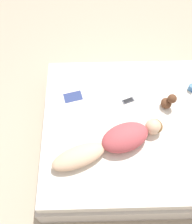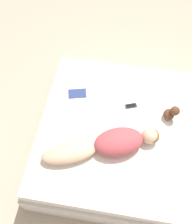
{
  "view_description": "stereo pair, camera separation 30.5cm",
  "coord_description": "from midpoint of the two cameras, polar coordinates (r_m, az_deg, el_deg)",
  "views": [
    {
      "loc": [
        1.5,
        -0.5,
        3.16
      ],
      "look_at": [
        -0.12,
        -0.45,
        0.57
      ],
      "focal_mm": 42.0,
      "sensor_mm": 36.0,
      "label": 1
    },
    {
      "loc": [
        1.48,
        -0.19,
        3.16
      ],
      "look_at": [
        -0.12,
        -0.45,
        0.57
      ],
      "focal_mm": 42.0,
      "sensor_mm": 36.0,
      "label": 2
    }
  ],
  "objects": [
    {
      "name": "bed",
      "position": [
        3.27,
        10.26,
        -6.05
      ],
      "size": [
        1.96,
        2.2,
        0.52
      ],
      "color": "beige",
      "rests_on": "ground_plane"
    },
    {
      "name": "ground_plane",
      "position": [
        3.51,
        9.61,
        -7.92
      ],
      "size": [
        12.0,
        12.0,
        0.0
      ],
      "primitive_type": "plane",
      "color": "#B7A88E"
    },
    {
      "name": "person",
      "position": [
        2.81,
        5.62,
        -7.28
      ],
      "size": [
        0.67,
        1.27,
        0.2
      ],
      "rotation": [
        0.0,
        0.0,
        0.38
      ],
      "color": "#DBB28E",
      "rests_on": "bed"
    },
    {
      "name": "cell_phone",
      "position": [
        3.19,
        10.34,
        1.12
      ],
      "size": [
        0.11,
        0.16,
        0.01
      ],
      "rotation": [
        0.0,
        0.0,
        0.36
      ],
      "color": "#333842",
      "rests_on": "bed"
    },
    {
      "name": "plush_toy",
      "position": [
        3.15,
        18.72,
        -0.46
      ],
      "size": [
        0.14,
        0.16,
        0.2
      ],
      "color": "brown",
      "rests_on": "bed"
    },
    {
      "name": "open_magazine",
      "position": [
        3.31,
        -1.56,
        5.26
      ],
      "size": [
        0.51,
        0.42,
        0.01
      ],
      "rotation": [
        0.0,
        0.0,
        0.25
      ],
      "color": "silver",
      "rests_on": "bed"
    }
  ]
}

